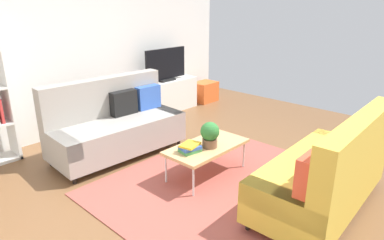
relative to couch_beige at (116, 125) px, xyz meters
name	(u,v)px	position (x,y,z in m)	size (l,w,h in m)	color
ground_plane	(209,177)	(0.36, -1.48, -0.45)	(7.68, 7.68, 0.00)	brown
wall_far	(84,45)	(0.36, 1.32, 1.00)	(6.40, 0.12, 2.90)	white
area_rug	(216,181)	(0.33, -1.62, -0.44)	(2.90, 2.20, 0.01)	#9E4C42
couch_beige	(116,125)	(0.00, 0.00, 0.00)	(1.94, 0.93, 1.10)	gray
couch_green	(327,172)	(0.66, -2.84, 0.00)	(1.93, 0.90, 1.10)	gold
coffee_table	(207,147)	(0.38, -1.42, -0.05)	(1.10, 0.56, 0.42)	tan
tv_console	(166,96)	(1.90, 0.98, -0.13)	(1.40, 0.44, 0.64)	silver
tv	(166,65)	(1.90, 0.96, 0.51)	(1.00, 0.20, 0.64)	black
storage_trunk	(205,92)	(3.00, 0.88, -0.23)	(0.52, 0.40, 0.44)	orange
potted_plant	(210,134)	(0.37, -1.48, 0.15)	(0.24, 0.24, 0.33)	brown
table_book_0	(190,150)	(0.09, -1.40, -0.01)	(0.24, 0.18, 0.04)	#3F8C4C
table_book_1	(190,147)	(0.09, -1.40, 0.03)	(0.24, 0.18, 0.04)	#3359B2
table_book_2	(190,145)	(0.09, -1.40, 0.07)	(0.24, 0.18, 0.03)	gold
vase_0	(141,81)	(1.32, 1.03, 0.28)	(0.10, 0.10, 0.17)	#B24C4C
bottle_0	(151,80)	(1.48, 0.94, 0.28)	(0.05, 0.05, 0.18)	red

